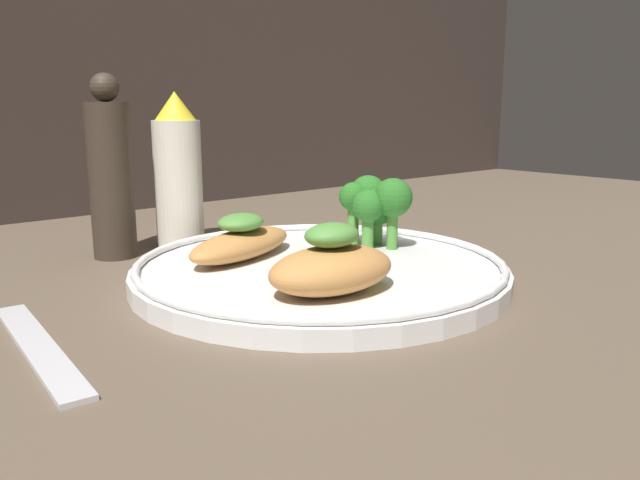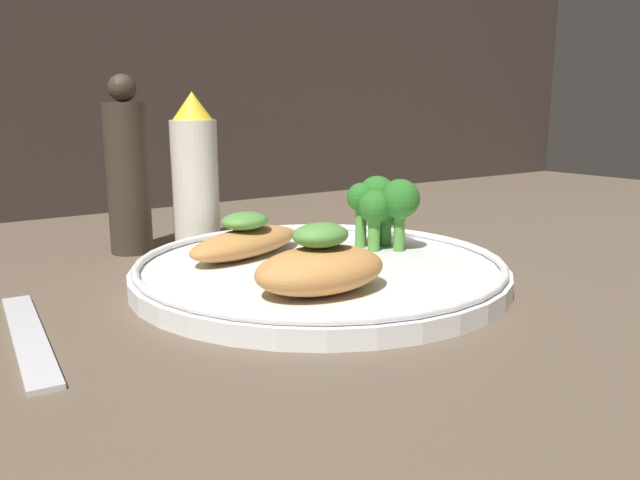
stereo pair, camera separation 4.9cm
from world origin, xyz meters
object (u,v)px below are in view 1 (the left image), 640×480
plate (320,270)px  pepper_grinder (111,175)px  sauce_bottle (178,174)px  broccoli_bunch (374,202)px

plate → pepper_grinder: pepper_grinder is taller
sauce_bottle → pepper_grinder: (-6.77, 0.00, 0.39)cm
plate → broccoli_bunch: size_ratio=4.71×
broccoli_bunch → pepper_grinder: size_ratio=0.38×
plate → pepper_grinder: (-8.76, 18.83, 6.63)cm
plate → sauce_bottle: sauce_bottle is taller
plate → sauce_bottle: 19.94cm
sauce_bottle → plate: bearing=-84.0°
broccoli_bunch → pepper_grinder: (-16.87, 16.86, 2.22)cm
broccoli_bunch → pepper_grinder: 23.95cm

